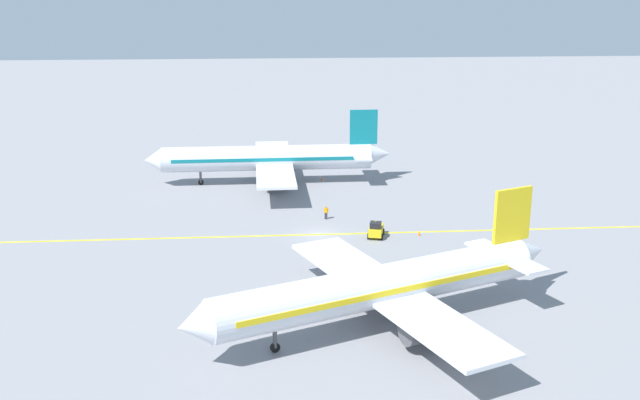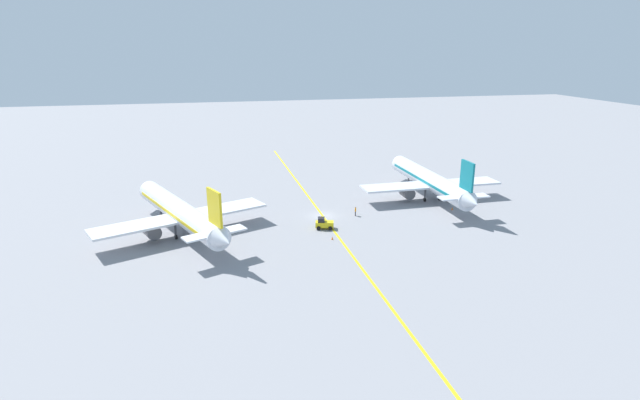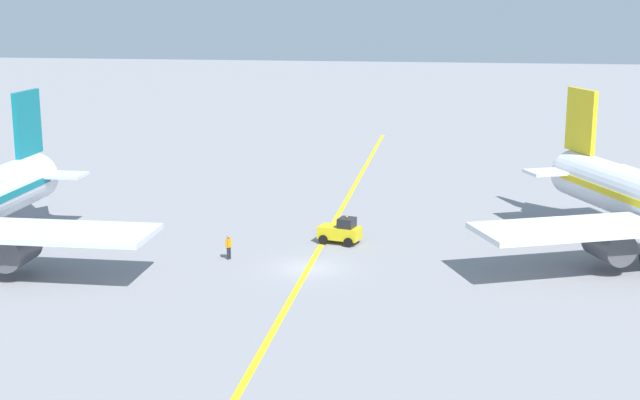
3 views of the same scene
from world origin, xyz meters
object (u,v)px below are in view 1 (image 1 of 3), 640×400
airplane_adjacent_stand (270,159)px  traffic_cone_mid_apron (237,315)px  airplane_at_gate (383,287)px  baggage_tug_white (376,230)px  traffic_cone_near_nose (419,233)px  traffic_cone_by_wingtip (322,178)px  ground_crew_worker (326,212)px

airplane_adjacent_stand → traffic_cone_mid_apron: airplane_adjacent_stand is taller
airplane_adjacent_stand → traffic_cone_mid_apron: (-44.92, 3.15, -3.43)m
airplane_at_gate → baggage_tug_white: bearing=-6.6°
airplane_at_gate → traffic_cone_near_nose: (23.15, -7.77, -3.43)m
airplane_adjacent_stand → baggage_tug_white: bearing=-153.8°
traffic_cone_by_wingtip → baggage_tug_white: bearing=-170.2°
airplane_adjacent_stand → ground_crew_worker: bearing=-158.7°
baggage_tug_white → traffic_cone_near_nose: baggage_tug_white is taller
baggage_tug_white → traffic_cone_mid_apron: bearing=143.5°
baggage_tug_white → traffic_cone_mid_apron: 25.51m
baggage_tug_white → traffic_cone_by_wingtip: baggage_tug_white is taller
airplane_at_gate → airplane_adjacent_stand: 48.34m
airplane_at_gate → traffic_cone_near_nose: size_ratio=61.55×
traffic_cone_near_nose → ground_crew_worker: bearing=56.2°
ground_crew_worker → traffic_cone_by_wingtip: size_ratio=3.05×
baggage_tug_white → ground_crew_worker: baggage_tug_white is taller
airplane_at_gate → traffic_cone_by_wingtip: bearing=2.1°
airplane_at_gate → traffic_cone_near_nose: bearing=-18.5°
airplane_at_gate → baggage_tug_white: size_ratio=10.35×
traffic_cone_by_wingtip → airplane_adjacent_stand: bearing=99.1°
baggage_tug_white → traffic_cone_mid_apron: baggage_tug_white is taller
airplane_at_gate → traffic_cone_by_wingtip: (48.65, 1.74, -3.43)m
airplane_adjacent_stand → traffic_cone_by_wingtip: bearing=-80.9°
baggage_tug_white → ground_crew_worker: (7.06, 5.24, 0.01)m
airplane_at_gate → traffic_cone_mid_apron: bearing=78.6°
airplane_adjacent_stand → ground_crew_worker: 18.85m
airplane_at_gate → traffic_cone_by_wingtip: size_ratio=61.55×
airplane_at_gate → baggage_tug_white: airplane_at_gate is taller
baggage_tug_white → airplane_adjacent_stand: bearing=26.2°
ground_crew_worker → traffic_cone_by_wingtip: (18.58, -0.82, -0.63)m
traffic_cone_mid_apron → traffic_cone_by_wingtip: same height
airplane_at_gate → baggage_tug_white: (23.01, -2.68, -2.81)m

